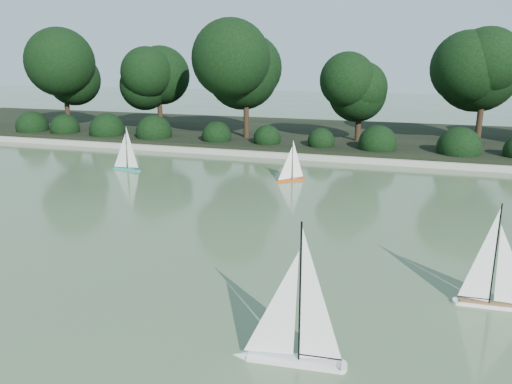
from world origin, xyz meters
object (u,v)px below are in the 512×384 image
(sailboat_white_a, at_px, (286,339))
(sailboat_orange, at_px, (289,174))
(sailboat_teal, at_px, (124,162))
(sailboat_white_b, at_px, (501,291))

(sailboat_white_a, distance_m, sailboat_orange, 8.11)
(sailboat_white_a, height_order, sailboat_orange, sailboat_white_a)
(sailboat_white_a, xyz_separation_m, sailboat_teal, (-6.81, 7.75, -0.05))
(sailboat_white_a, distance_m, sailboat_white_b, 3.14)
(sailboat_white_b, bearing_deg, sailboat_white_a, -139.85)
(sailboat_white_a, bearing_deg, sailboat_white_b, 40.15)
(sailboat_orange, bearing_deg, sailboat_teal, -178.51)
(sailboat_teal, bearing_deg, sailboat_white_a, -48.73)
(sailboat_teal, bearing_deg, sailboat_orange, 1.49)
(sailboat_white_a, xyz_separation_m, sailboat_white_b, (2.40, 2.02, -0.04))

